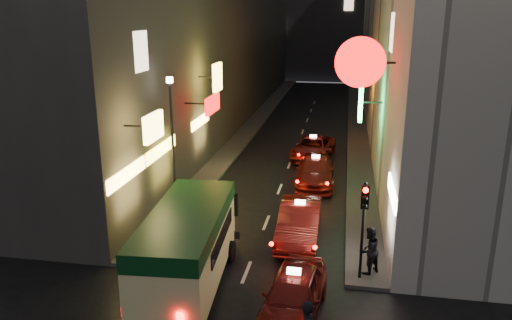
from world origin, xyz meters
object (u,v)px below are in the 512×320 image
Objects in this scene: traffic_light at (364,211)px; lamp_post at (172,138)px; minibus at (187,240)px; taxi_near at (293,292)px.

traffic_light is 0.56× the size of lamp_post.
lamp_post reaches higher than minibus.
lamp_post is at bearing 151.09° from traffic_light.
minibus is 1.88× the size of traffic_light.
taxi_near is at bearing -131.12° from traffic_light.
traffic_light is (2.06, 2.36, 1.84)m from taxi_near.
traffic_light is at bearing 48.88° from taxi_near.
lamp_post is at bearing 112.97° from minibus.
lamp_post is (-6.14, 6.89, 2.88)m from taxi_near.
lamp_post is (-8.20, 4.53, 1.04)m from traffic_light.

